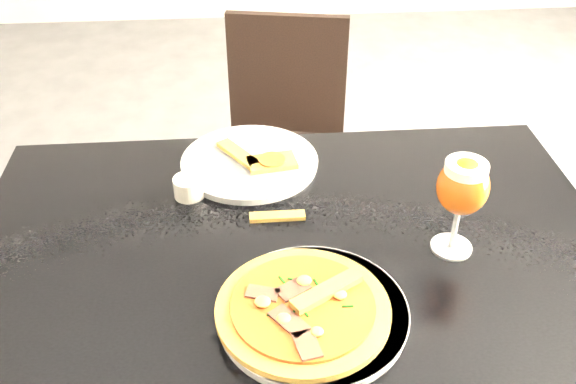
{
  "coord_description": "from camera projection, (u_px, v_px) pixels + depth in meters",
  "views": [
    {
      "loc": [
        -0.31,
        -1.07,
        1.52
      ],
      "look_at": [
        -0.23,
        -0.11,
        0.83
      ],
      "focal_mm": 40.0,
      "sensor_mm": 36.0,
      "label": 1
    }
  ],
  "objects": [
    {
      "name": "dining_table",
      "position": [
        292.0,
        282.0,
        1.23
      ],
      "size": [
        1.2,
        0.8,
        0.75
      ],
      "rotation": [
        0.0,
        0.0,
        0.0
      ],
      "color": "black",
      "rests_on": "ground"
    },
    {
      "name": "pizza",
      "position": [
        303.0,
        307.0,
        1.02
      ],
      "size": [
        0.28,
        0.28,
        0.03
      ],
      "rotation": [
        0.0,
        0.0,
        0.24
      ],
      "color": "olive",
      "rests_on": "plate_main"
    },
    {
      "name": "plate_main",
      "position": [
        313.0,
        313.0,
        1.03
      ],
      "size": [
        0.36,
        0.36,
        0.02
      ],
      "primitive_type": "cylinder",
      "rotation": [
        0.0,
        0.0,
        -0.2
      ],
      "color": "silver",
      "rests_on": "dining_table"
    },
    {
      "name": "crust_scraps",
      "position": [
        260.0,
        159.0,
        1.38
      ],
      "size": [
        0.17,
        0.14,
        0.01
      ],
      "rotation": [
        0.0,
        0.0,
        -0.54
      ],
      "color": "olive",
      "rests_on": "plate_second"
    },
    {
      "name": "plate_second",
      "position": [
        250.0,
        162.0,
        1.39
      ],
      "size": [
        0.34,
        0.34,
        0.02
      ],
      "primitive_type": "cylinder",
      "rotation": [
        0.0,
        0.0,
        -0.18
      ],
      "color": "silver",
      "rests_on": "dining_table"
    },
    {
      "name": "chair_far",
      "position": [
        283.0,
        144.0,
        2.01
      ],
      "size": [
        0.45,
        0.45,
        0.84
      ],
      "rotation": [
        0.0,
        0.0,
        -0.19
      ],
      "color": "black",
      "rests_on": "ground"
    },
    {
      "name": "loose_crust",
      "position": [
        277.0,
        216.0,
        1.24
      ],
      "size": [
        0.11,
        0.02,
        0.01
      ],
      "primitive_type": "cube",
      "rotation": [
        0.0,
        0.0,
        0.0
      ],
      "color": "olive",
      "rests_on": "dining_table"
    },
    {
      "name": "sauce_cup",
      "position": [
        189.0,
        186.0,
        1.29
      ],
      "size": [
        0.06,
        0.06,
        0.04
      ],
      "color": "beige",
      "rests_on": "dining_table"
    },
    {
      "name": "beer_glass",
      "position": [
        463.0,
        187.0,
        1.09
      ],
      "size": [
        0.09,
        0.09,
        0.19
      ],
      "color": "silver",
      "rests_on": "dining_table"
    }
  ]
}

